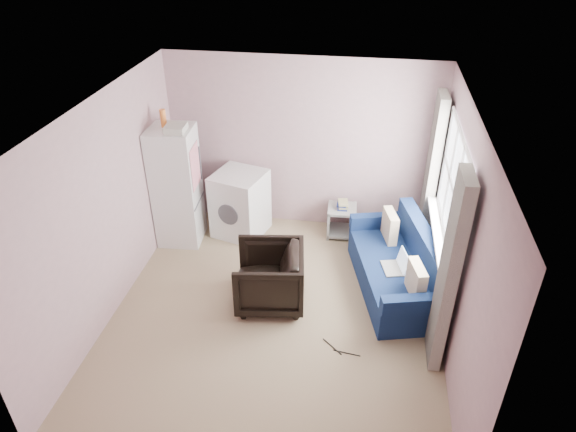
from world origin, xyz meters
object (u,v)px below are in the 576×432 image
side_table (342,219)px  sofa (400,269)px  armchair (269,275)px  fridge (177,186)px  washing_machine (240,203)px

side_table → sofa: (0.80, -1.13, 0.04)m
armchair → sofa: (1.55, 0.50, -0.11)m
sofa → fridge: bearing=153.4°
armchair → washing_machine: size_ratio=0.86×
side_table → sofa: sofa is taller
armchair → fridge: 1.95m
washing_machine → sofa: size_ratio=0.48×
fridge → side_table: (2.25, 0.47, -0.60)m
armchair → side_table: 1.80m
side_table → sofa: bearing=-54.6°
washing_machine → side_table: bearing=22.3°
fridge → side_table: fridge is taller
fridge → sofa: fridge is taller
sofa → side_table: bearing=110.9°
fridge → sofa: size_ratio=0.98×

